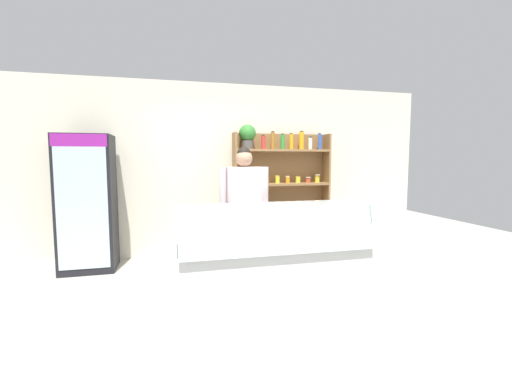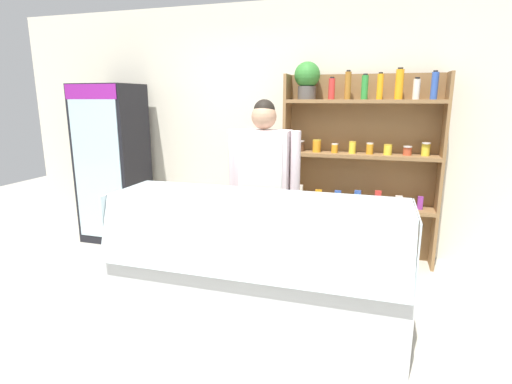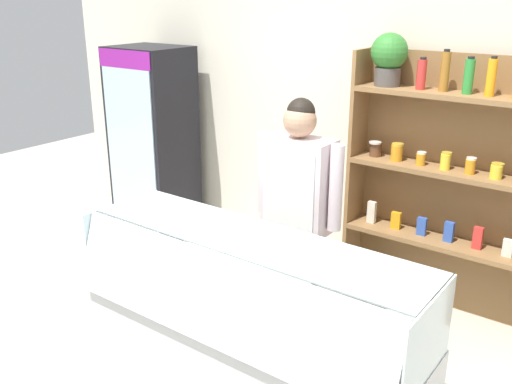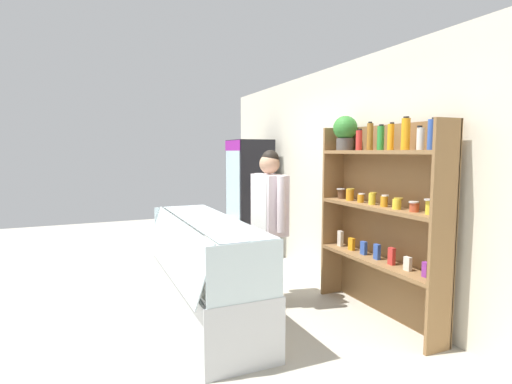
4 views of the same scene
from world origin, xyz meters
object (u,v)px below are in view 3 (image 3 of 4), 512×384
object	(u,v)px
drinks_fridge	(153,144)
shelving_unit	(450,165)
shop_clerk	(298,198)
deli_display_case	(247,346)

from	to	relation	value
drinks_fridge	shelving_unit	size ratio (longest dim) A/B	0.90
shelving_unit	shop_clerk	bearing A→B (deg)	-130.36
deli_display_case	shop_clerk	distance (m)	1.04
drinks_fridge	shop_clerk	size ratio (longest dim) A/B	1.10
drinks_fridge	shelving_unit	bearing A→B (deg)	4.84
shop_clerk	deli_display_case	bearing A→B (deg)	-78.57
deli_display_case	shop_clerk	world-z (taller)	shop_clerk
drinks_fridge	shelving_unit	world-z (taller)	shelving_unit
deli_display_case	shop_clerk	size ratio (longest dim) A/B	1.28
drinks_fridge	shop_clerk	distance (m)	2.14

